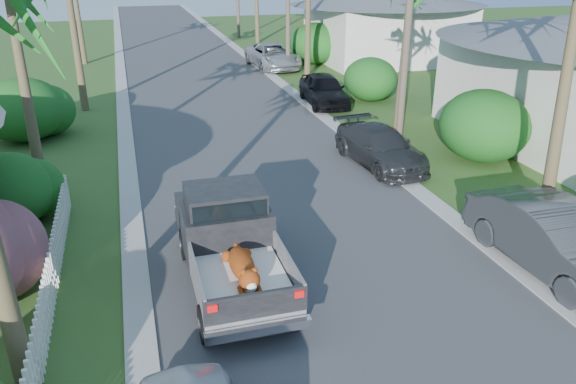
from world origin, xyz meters
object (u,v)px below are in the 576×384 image
object	(u,v)px
parked_car_rf	(324,90)
parked_car_rd	(273,56)
house_right_far	(386,28)
parked_car_rn	(554,240)
parked_car_rm	(380,147)
pickup_truck	(228,236)
utility_pole_b	(408,22)

from	to	relation	value
parked_car_rf	parked_car_rd	world-z (taller)	parked_car_rd
house_right_far	parked_car_rd	bearing A→B (deg)	-175.35
parked_car_rd	house_right_far	xyz separation A→B (m)	(8.00, 0.65, 1.38)
parked_car_rn	parked_car_rf	bearing A→B (deg)	87.96
parked_car_rm	pickup_truck	bearing A→B (deg)	-143.88
parked_car_rd	house_right_far	size ratio (longest dim) A/B	0.59
pickup_truck	parked_car_rf	distance (m)	15.69
parked_car_rf	pickup_truck	bearing A→B (deg)	-112.62
parked_car_rn	parked_car_rf	size ratio (longest dim) A/B	1.10
parked_car_rm	parked_car_rf	world-z (taller)	parked_car_rf
parked_car_rn	parked_car_rd	xyz separation A→B (m)	(0.00, 25.37, -0.04)
parked_car_rm	parked_car_rf	xyz separation A→B (m)	(0.88, 8.28, 0.10)
pickup_truck	utility_pole_b	bearing A→B (deg)	42.53
parked_car_rd	pickup_truck	bearing A→B (deg)	-110.62
parked_car_rm	parked_car_rd	distance (m)	17.87
parked_car_rd	house_right_far	distance (m)	8.14
parked_car_rm	parked_car_rf	distance (m)	8.33
utility_pole_b	pickup_truck	bearing A→B (deg)	-137.47
parked_car_rf	house_right_far	size ratio (longest dim) A/B	0.48
parked_car_rf	utility_pole_b	size ratio (longest dim) A/B	0.48
parked_car_rd	parked_car_rm	bearing A→B (deg)	-96.40
parked_car_rn	house_right_far	world-z (taller)	house_right_far
parked_car_rm	parked_car_rf	size ratio (longest dim) A/B	1.01
parked_car_rn	utility_pole_b	xyz separation A→B (m)	(0.60, 9.02, 3.82)
house_right_far	utility_pole_b	distance (m)	18.71
parked_car_rd	parked_car_rn	bearing A→B (deg)	-93.59
pickup_truck	parked_car_rm	distance (m)	8.49
pickup_truck	parked_car_rd	xyz separation A→B (m)	(7.20, 23.51, -0.27)
parked_car_rn	utility_pole_b	bearing A→B (deg)	84.15
pickup_truck	parked_car_rf	xyz separation A→B (m)	(7.20, 13.94, -0.27)
parked_car_rm	parked_car_rn	bearing A→B (deg)	-89.04
utility_pole_b	parked_car_rd	bearing A→B (deg)	92.10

